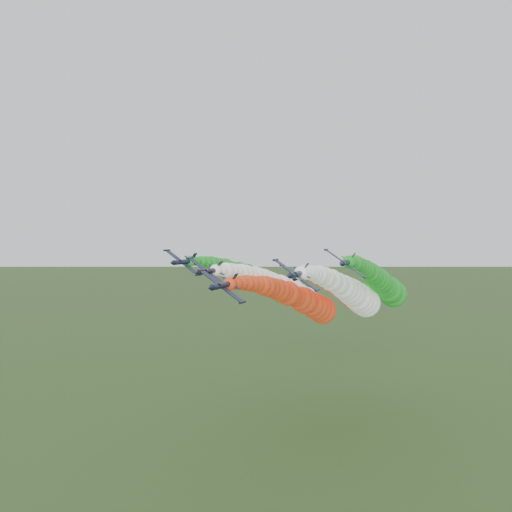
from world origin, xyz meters
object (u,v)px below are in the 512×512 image
object	(u,v)px
jet_outer_left	(264,282)
jet_outer_right	(382,284)
jet_inner_left	(285,289)
jet_inner_right	(352,293)
jet_lead	(302,301)
jet_trail	(346,293)

from	to	relation	value
jet_outer_left	jet_outer_right	world-z (taller)	jet_outer_right
jet_inner_left	jet_inner_right	xyz separation A→B (m)	(19.41, -0.53, -0.52)
jet_inner_right	jet_outer_left	size ratio (longest dim) A/B	1.00
jet_lead	jet_inner_left	bearing A→B (deg)	127.75
jet_outer_right	jet_lead	bearing A→B (deg)	-133.27
jet_outer_left	jet_outer_right	distance (m)	36.78
jet_inner_left	jet_trail	size ratio (longest dim) A/B	1.00
jet_trail	jet_outer_left	bearing A→B (deg)	-168.31
jet_inner_left	jet_outer_right	distance (m)	28.59
jet_inner_left	jet_lead	bearing A→B (deg)	-52.25
jet_lead	jet_inner_left	xyz separation A→B (m)	(-7.51, 9.70, 1.94)
jet_lead	jet_inner_left	size ratio (longest dim) A/B	1.00
jet_outer_left	jet_trail	size ratio (longest dim) A/B	1.01
jet_inner_right	jet_trail	xyz separation A→B (m)	(-4.18, 16.71, -1.54)
jet_lead	jet_outer_left	size ratio (longest dim) A/B	1.00
jet_inner_right	jet_trail	size ratio (longest dim) A/B	1.01
jet_inner_left	jet_inner_right	size ratio (longest dim) A/B	0.99
jet_inner_left	jet_inner_right	distance (m)	19.43
jet_outer_left	jet_outer_right	xyz separation A→B (m)	(36.78, -0.40, 0.62)
jet_outer_left	jet_outer_right	bearing A→B (deg)	-0.62
jet_lead	jet_inner_right	world-z (taller)	jet_inner_right
jet_lead	jet_inner_right	xyz separation A→B (m)	(11.90, 9.17, 1.42)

